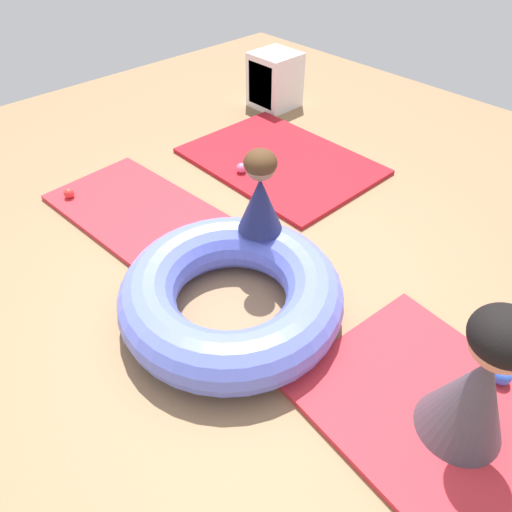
% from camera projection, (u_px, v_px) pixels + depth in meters
% --- Properties ---
extents(ground_plane, '(8.00, 8.00, 0.00)m').
position_uv_depth(ground_plane, '(241.00, 301.00, 2.97)').
color(ground_plane, '#93704C').
extents(gym_mat_far_left, '(1.64, 1.19, 0.04)m').
position_uv_depth(gym_mat_far_left, '(280.00, 161.00, 4.24)').
color(gym_mat_far_left, '#B21923').
rests_on(gym_mat_far_left, ground).
extents(gym_mat_near_left, '(1.50, 0.94, 0.04)m').
position_uv_depth(gym_mat_near_left, '(138.00, 211.00, 3.66)').
color(gym_mat_near_left, red).
rests_on(gym_mat_near_left, ground).
extents(gym_mat_front, '(1.56, 1.18, 0.04)m').
position_uv_depth(gym_mat_front, '(455.00, 429.00, 2.30)').
color(gym_mat_front, red).
rests_on(gym_mat_front, ground).
extents(inflatable_cushion, '(1.32, 1.32, 0.34)m').
position_uv_depth(inflatable_cushion, '(231.00, 295.00, 2.77)').
color(inflatable_cushion, '#6070E5').
rests_on(inflatable_cushion, ground).
extents(child_in_navy, '(0.34, 0.34, 0.54)m').
position_uv_depth(child_in_navy, '(260.00, 193.00, 2.81)').
color(child_in_navy, navy).
rests_on(child_in_navy, inflatable_cushion).
extents(adult_seated, '(0.57, 0.57, 0.80)m').
position_uv_depth(adult_seated, '(482.00, 380.00, 2.03)').
color(adult_seated, '#4C4751').
rests_on(adult_seated, gym_mat_front).
extents(play_ball_red, '(0.08, 0.08, 0.08)m').
position_uv_depth(play_ball_red, '(69.00, 193.00, 3.74)').
color(play_ball_red, red).
rests_on(play_ball_red, gym_mat_near_left).
extents(play_ball_pink, '(0.09, 0.09, 0.09)m').
position_uv_depth(play_ball_pink, '(241.00, 168.00, 4.03)').
color(play_ball_pink, pink).
rests_on(play_ball_pink, gym_mat_far_left).
extents(play_ball_blue, '(0.10, 0.10, 0.10)m').
position_uv_depth(play_ball_blue, '(502.00, 375.00, 2.44)').
color(play_ball_blue, blue).
rests_on(play_ball_blue, gym_mat_front).
extents(storage_cube, '(0.44, 0.44, 0.56)m').
position_uv_depth(storage_cube, '(273.00, 81.00, 5.00)').
color(storage_cube, white).
rests_on(storage_cube, ground).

